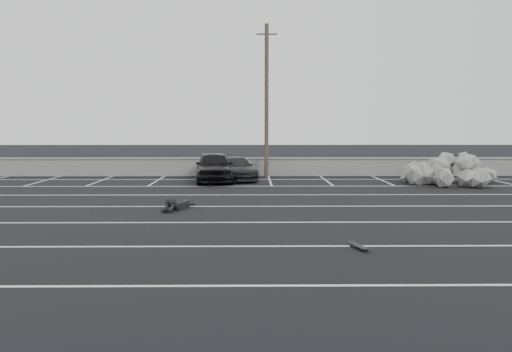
{
  "coord_description": "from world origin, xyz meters",
  "views": [
    {
      "loc": [
        0.01,
        -14.91,
        2.94
      ],
      "look_at": [
        0.19,
        4.1,
        1.0
      ],
      "focal_mm": 35.0,
      "sensor_mm": 36.0,
      "label": 1
    }
  ],
  "objects_px": {
    "skateboard": "(359,246)",
    "car_left": "(214,167)",
    "person": "(180,202)",
    "car_right": "(236,168)",
    "trash_bin": "(447,168)",
    "utility_pole": "(267,101)",
    "riprap_pile": "(446,175)"
  },
  "relations": [
    {
      "from": "skateboard",
      "to": "car_left",
      "type": "bearing_deg",
      "value": 90.5
    },
    {
      "from": "person",
      "to": "car_right",
      "type": "bearing_deg",
      "value": 95.89
    },
    {
      "from": "car_right",
      "to": "trash_bin",
      "type": "distance_m",
      "value": 12.23
    },
    {
      "from": "utility_pole",
      "to": "person",
      "type": "xyz_separation_m",
      "value": [
        -3.39,
        -10.5,
        -4.08
      ]
    },
    {
      "from": "utility_pole",
      "to": "trash_bin",
      "type": "bearing_deg",
      "value": 2.2
    },
    {
      "from": "trash_bin",
      "to": "person",
      "type": "distance_m",
      "value": 17.61
    },
    {
      "from": "riprap_pile",
      "to": "person",
      "type": "distance_m",
      "value": 14.07
    },
    {
      "from": "riprap_pile",
      "to": "trash_bin",
      "type": "bearing_deg",
      "value": 68.09
    },
    {
      "from": "trash_bin",
      "to": "car_left",
      "type": "bearing_deg",
      "value": -168.9
    },
    {
      "from": "person",
      "to": "skateboard",
      "type": "xyz_separation_m",
      "value": [
        5.1,
        -5.96,
        -0.16
      ]
    },
    {
      "from": "car_right",
      "to": "person",
      "type": "xyz_separation_m",
      "value": [
        -1.71,
        -9.19,
        -0.39
      ]
    },
    {
      "from": "riprap_pile",
      "to": "car_right",
      "type": "bearing_deg",
      "value": 168.0
    },
    {
      "from": "car_right",
      "to": "skateboard",
      "type": "xyz_separation_m",
      "value": [
        3.39,
        -15.16,
        -0.55
      ]
    },
    {
      "from": "car_right",
      "to": "skateboard",
      "type": "height_order",
      "value": "car_right"
    },
    {
      "from": "car_left",
      "to": "utility_pole",
      "type": "xyz_separation_m",
      "value": [
        2.8,
        2.19,
        3.52
      ]
    },
    {
      "from": "utility_pole",
      "to": "skateboard",
      "type": "xyz_separation_m",
      "value": [
        1.71,
        -16.47,
        -4.24
      ]
    },
    {
      "from": "riprap_pile",
      "to": "skateboard",
      "type": "distance_m",
      "value": 14.76
    },
    {
      "from": "skateboard",
      "to": "riprap_pile",
      "type": "bearing_deg",
      "value": 44.07
    },
    {
      "from": "utility_pole",
      "to": "car_left",
      "type": "bearing_deg",
      "value": -141.91
    },
    {
      "from": "car_left",
      "to": "car_right",
      "type": "xyz_separation_m",
      "value": [
        1.12,
        0.88,
        -0.17
      ]
    },
    {
      "from": "utility_pole",
      "to": "skateboard",
      "type": "relative_size",
      "value": 12.14
    },
    {
      "from": "utility_pole",
      "to": "trash_bin",
      "type": "xyz_separation_m",
      "value": [
        10.43,
        0.4,
        -3.81
      ]
    },
    {
      "from": "riprap_pile",
      "to": "person",
      "type": "height_order",
      "value": "riprap_pile"
    },
    {
      "from": "car_right",
      "to": "trash_bin",
      "type": "xyz_separation_m",
      "value": [
        12.11,
        1.71,
        -0.11
      ]
    },
    {
      "from": "car_left",
      "to": "car_right",
      "type": "distance_m",
      "value": 1.43
    },
    {
      "from": "car_right",
      "to": "riprap_pile",
      "type": "bearing_deg",
      "value": -25.34
    },
    {
      "from": "utility_pole",
      "to": "riprap_pile",
      "type": "distance_m",
      "value": 10.27
    },
    {
      "from": "car_left",
      "to": "utility_pole",
      "type": "distance_m",
      "value": 5.0
    },
    {
      "from": "car_right",
      "to": "person",
      "type": "distance_m",
      "value": 9.36
    },
    {
      "from": "car_right",
      "to": "riprap_pile",
      "type": "xyz_separation_m",
      "value": [
        10.52,
        -2.24,
        -0.16
      ]
    },
    {
      "from": "car_left",
      "to": "riprap_pile",
      "type": "bearing_deg",
      "value": -12.49
    },
    {
      "from": "riprap_pile",
      "to": "person",
      "type": "relative_size",
      "value": 2.12
    }
  ]
}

